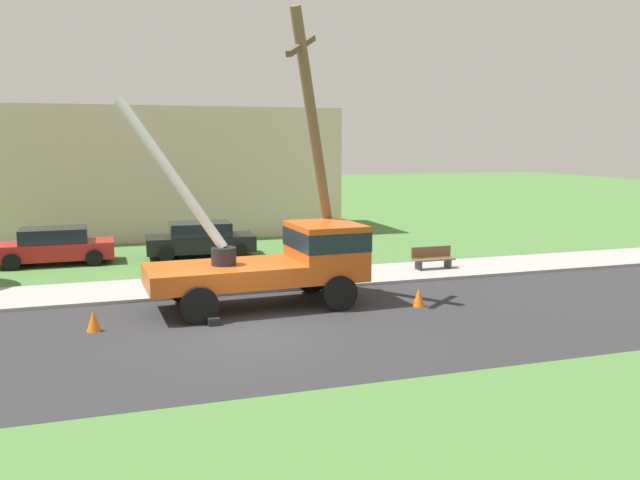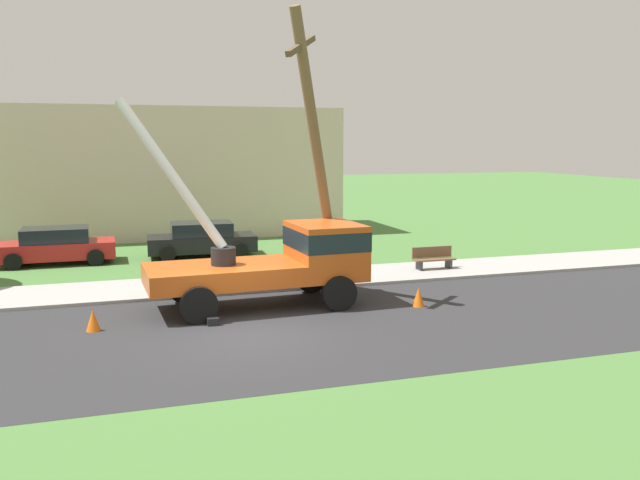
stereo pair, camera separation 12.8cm
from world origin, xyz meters
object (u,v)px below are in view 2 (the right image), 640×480
(parked_sedan_black, at_px, (202,239))
(traffic_cone_curbside, at_px, (329,285))
(leaning_utility_pole, at_px, (317,155))
(traffic_cone_ahead, at_px, (418,297))
(traffic_cone_behind, at_px, (93,320))
(park_bench, at_px, (433,259))
(utility_truck, at_px, (284,257))
(parked_sedan_red, at_px, (56,246))

(parked_sedan_black, bearing_deg, traffic_cone_curbside, -70.15)
(leaning_utility_pole, relative_size, traffic_cone_ahead, 15.19)
(traffic_cone_behind, height_order, park_bench, park_bench)
(utility_truck, bearing_deg, traffic_cone_ahead, -21.64)
(traffic_cone_behind, bearing_deg, parked_sedan_red, 98.69)
(traffic_cone_ahead, height_order, traffic_cone_behind, same)
(traffic_cone_curbside, bearing_deg, park_bench, 24.77)
(utility_truck, relative_size, parked_sedan_red, 1.55)
(traffic_cone_behind, xyz_separation_m, parked_sedan_red, (-1.55, 10.16, 0.43))
(traffic_cone_ahead, bearing_deg, leaning_utility_pole, 137.48)
(traffic_cone_behind, xyz_separation_m, parked_sedan_black, (4.10, 10.15, 0.43))
(traffic_cone_behind, distance_m, parked_sedan_red, 10.29)
(utility_truck, relative_size, leaning_utility_pole, 0.81)
(traffic_cone_curbside, relative_size, park_bench, 0.35)
(leaning_utility_pole, xyz_separation_m, parked_sedan_red, (-8.12, 8.22, -3.63))
(utility_truck, relative_size, traffic_cone_curbside, 12.25)
(utility_truck, distance_m, parked_sedan_black, 9.06)
(utility_truck, xyz_separation_m, traffic_cone_ahead, (3.65, -1.45, -1.13))
(parked_sedan_red, bearing_deg, utility_truck, -52.59)
(leaning_utility_pole, relative_size, traffic_cone_curbside, 15.19)
(parked_sedan_black, bearing_deg, utility_truck, -82.37)
(traffic_cone_curbside, bearing_deg, parked_sedan_black, 109.85)
(parked_sedan_black, xyz_separation_m, park_bench, (7.70, -5.83, -0.25))
(traffic_cone_ahead, relative_size, traffic_cone_curbside, 1.00)
(utility_truck, height_order, leaning_utility_pole, leaning_utility_pole)
(park_bench, bearing_deg, leaning_utility_pole, -155.49)
(traffic_cone_curbside, relative_size, parked_sedan_black, 0.13)
(traffic_cone_ahead, bearing_deg, parked_sedan_red, 135.26)
(traffic_cone_behind, bearing_deg, leaning_utility_pole, 16.45)
(utility_truck, distance_m, traffic_cone_curbside, 2.24)
(leaning_utility_pole, relative_size, parked_sedan_red, 1.93)
(traffic_cone_curbside, relative_size, parked_sedan_red, 0.13)
(leaning_utility_pole, xyz_separation_m, traffic_cone_curbside, (0.44, 0.17, -4.07))
(utility_truck, relative_size, traffic_cone_behind, 12.25)
(traffic_cone_curbside, bearing_deg, traffic_cone_behind, -163.22)
(parked_sedan_red, bearing_deg, traffic_cone_curbside, -43.25)
(traffic_cone_ahead, xyz_separation_m, traffic_cone_behind, (-8.95, 0.25, 0.00))
(park_bench, bearing_deg, traffic_cone_ahead, -121.91)
(parked_sedan_black, bearing_deg, parked_sedan_red, 179.93)
(utility_truck, xyz_separation_m, parked_sedan_red, (-6.85, 8.96, -0.70))
(traffic_cone_ahead, xyz_separation_m, parked_sedan_black, (-4.85, 10.40, 0.43))
(traffic_cone_ahead, height_order, traffic_cone_curbside, same)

